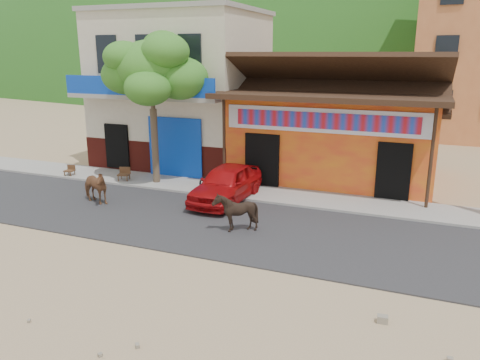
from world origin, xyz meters
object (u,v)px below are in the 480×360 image
(red_car, at_px, (226,183))
(scooter, at_px, (220,182))
(tree, at_px, (153,109))
(cow_tan, at_px, (94,187))
(cafe_chair_right, at_px, (69,166))
(cow_dark, at_px, (235,212))
(cafe_chair_left, at_px, (123,169))

(red_car, bearing_deg, scooter, 133.16)
(tree, bearing_deg, cow_tan, -103.32)
(scooter, xyz_separation_m, cafe_chair_right, (-7.17, 0.00, -0.05))
(cow_dark, relative_size, scooter, 0.70)
(tree, bearing_deg, cafe_chair_right, -173.00)
(cow_tan, bearing_deg, cafe_chair_left, 29.77)
(tree, relative_size, cow_tan, 4.15)
(scooter, bearing_deg, cafe_chair_right, 89.13)
(cow_dark, xyz_separation_m, scooter, (-1.94, 3.20, -0.07))
(cow_dark, height_order, red_car, red_car)
(cow_tan, bearing_deg, red_car, -49.53)
(tree, relative_size, red_car, 1.53)
(scooter, height_order, cafe_chair_left, cafe_chair_left)
(cafe_chair_left, height_order, cafe_chair_right, cafe_chair_left)
(cow_tan, xyz_separation_m, cafe_chair_right, (-3.35, 2.54, -0.13))
(cafe_chair_right, bearing_deg, cafe_chair_left, -1.41)
(cow_dark, distance_m, red_car, 3.00)
(cafe_chair_left, xyz_separation_m, cafe_chair_right, (-2.67, -0.21, -0.09))
(cow_tan, xyz_separation_m, red_car, (4.32, 1.98, 0.06))
(scooter, bearing_deg, cow_tan, 122.75)
(tree, bearing_deg, red_car, -16.48)
(scooter, bearing_deg, cafe_chair_left, 86.42)
(red_car, height_order, cafe_chair_left, red_car)
(cow_dark, bearing_deg, tree, -115.21)
(cafe_chair_left, bearing_deg, red_car, -26.51)
(scooter, relative_size, cafe_chair_right, 2.15)
(red_car, xyz_separation_m, cafe_chair_right, (-7.67, 0.57, -0.18))
(cow_dark, xyz_separation_m, red_car, (-1.44, 2.63, 0.06))
(tree, relative_size, cow_dark, 4.94)
(red_car, bearing_deg, cafe_chair_left, 172.82)
(tree, height_order, cow_tan, tree)
(red_car, relative_size, scooter, 2.26)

